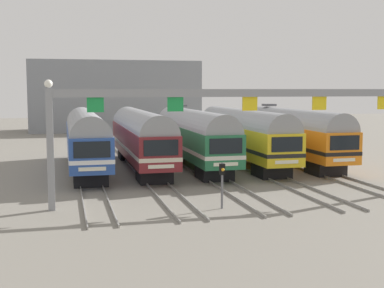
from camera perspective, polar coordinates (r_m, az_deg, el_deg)
The scene contains 10 objects.
ground_plane at distance 43.69m, azimuth 0.13°, elevation -2.48°, with size 160.00×160.00×0.00m, color gray.
track_bed at distance 60.19m, azimuth -3.78°, elevation -0.08°, with size 19.07×70.00×0.15m.
commuter_train_blue at distance 42.13m, azimuth -11.53°, elevation 0.75°, with size 2.88×18.06×4.77m.
commuter_train_maroon at distance 42.53m, azimuth -5.61°, elevation 0.90°, with size 2.88×18.06×4.77m.
commuter_train_green at distance 43.37m, azimuth 0.14°, elevation 1.03°, with size 2.88×18.06×5.05m.
commuter_train_yellow at distance 44.63m, azimuth 5.62°, elevation 1.14°, with size 2.88×18.06×4.77m.
commuter_train_orange at distance 46.28m, azimuth 10.75°, elevation 1.24°, with size 2.88×18.06×5.05m.
catenary_gantry at distance 30.31m, azimuth 6.33°, elevation 3.73°, with size 22.80×0.44×6.97m.
yard_signal_mast at distance 28.29m, azimuth 3.32°, elevation -3.57°, with size 0.28×0.35×2.51m.
maintenance_building at distance 83.31m, azimuth -8.44°, elevation 5.22°, with size 25.77×10.00×10.75m, color gray.
Camera 1 is at (-10.45, -41.93, 6.48)m, focal length 48.78 mm.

